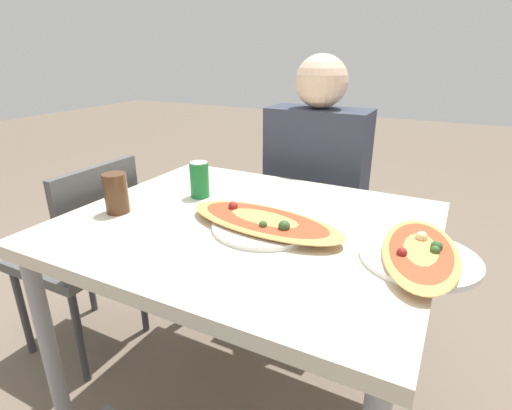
{
  "coord_description": "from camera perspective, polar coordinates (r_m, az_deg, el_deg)",
  "views": [
    {
      "loc": [
        0.54,
        -0.97,
        1.23
      ],
      "look_at": [
        0.04,
        -0.01,
        0.8
      ],
      "focal_mm": 28.0,
      "sensor_mm": 36.0,
      "label": 1
    }
  ],
  "objects": [
    {
      "name": "chair_far_seated",
      "position": [
        1.98,
        9.16,
        -1.15
      ],
      "size": [
        0.4,
        0.4,
        0.84
      ],
      "rotation": [
        0.0,
        0.0,
        3.14
      ],
      "color": "#4C4C4C",
      "rests_on": "ground_plane"
    },
    {
      "name": "pizza_second",
      "position": [
        1.06,
        22.39,
        -6.46
      ],
      "size": [
        0.29,
        0.42,
        0.05
      ],
      "color": "white",
      "rests_on": "dining_table"
    },
    {
      "name": "soda_can",
      "position": [
        1.4,
        -8.08,
        3.61
      ],
      "size": [
        0.07,
        0.07,
        0.12
      ],
      "color": "#197233",
      "rests_on": "dining_table"
    },
    {
      "name": "chair_side_left",
      "position": [
        1.75,
        -23.15,
        -5.8
      ],
      "size": [
        0.4,
        0.4,
        0.84
      ],
      "rotation": [
        0.0,
        0.0,
        1.57
      ],
      "color": "#4C4C4C",
      "rests_on": "ground_plane"
    },
    {
      "name": "drink_glass",
      "position": [
        1.33,
        -19.36,
        1.6
      ],
      "size": [
        0.07,
        0.07,
        0.13
      ],
      "color": "#4C2D19",
      "rests_on": "dining_table"
    },
    {
      "name": "pizza_main",
      "position": [
        1.15,
        1.16,
        -2.45
      ],
      "size": [
        0.51,
        0.3,
        0.06
      ],
      "color": "white",
      "rests_on": "dining_table"
    },
    {
      "name": "person_seated",
      "position": [
        1.8,
        8.49,
        4.62
      ],
      "size": [
        0.44,
        0.24,
        1.21
      ],
      "rotation": [
        0.0,
        0.0,
        3.14
      ],
      "color": "#2D2D38",
      "rests_on": "ground_plane"
    },
    {
      "name": "ground_plane",
      "position": [
        1.66,
        -1.08,
        -26.55
      ],
      "size": [
        14.0,
        14.0,
        0.0
      ],
      "primitive_type": "plane",
      "color": "#6B5B4C"
    },
    {
      "name": "dining_table",
      "position": [
        1.24,
        -1.29,
        -5.52
      ],
      "size": [
        1.08,
        0.9,
        0.74
      ],
      "color": "beige",
      "rests_on": "ground_plane"
    }
  ]
}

